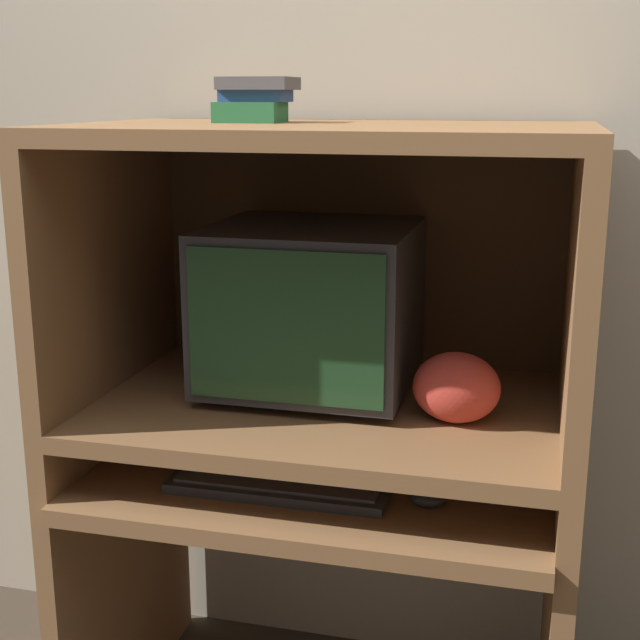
# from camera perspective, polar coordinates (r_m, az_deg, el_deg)

# --- Properties ---
(wall_back) EXTENTS (6.00, 0.06, 2.60)m
(wall_back) POSITION_cam_1_polar(r_m,az_deg,el_deg) (2.18, 3.03, 10.39)
(wall_back) COLOR #B2A893
(wall_back) RESTS_ON ground_plane
(desk_base) EXTENTS (1.03, 0.69, 0.67)m
(desk_base) POSITION_cam_1_polar(r_m,az_deg,el_deg) (2.02, 0.14, -16.08)
(desk_base) COLOR brown
(desk_base) RESTS_ON ground_plane
(desk_monitor_shelf) EXTENTS (1.03, 0.67, 0.14)m
(desk_monitor_shelf) POSITION_cam_1_polar(r_m,az_deg,el_deg) (1.91, 0.47, -6.08)
(desk_monitor_shelf) COLOR brown
(desk_monitor_shelf) RESTS_ON desk_base
(hutch_upper) EXTENTS (1.03, 0.67, 0.57)m
(hutch_upper) POSITION_cam_1_polar(r_m,az_deg,el_deg) (1.84, 0.76, 6.69)
(hutch_upper) COLOR brown
(hutch_upper) RESTS_ON desk_monitor_shelf
(crt_monitor) EXTENTS (0.43, 0.42, 0.36)m
(crt_monitor) POSITION_cam_1_polar(r_m,az_deg,el_deg) (1.92, -0.54, 0.92)
(crt_monitor) COLOR #333338
(crt_monitor) RESTS_ON desk_monitor_shelf
(keyboard) EXTENTS (0.44, 0.16, 0.03)m
(keyboard) POSITION_cam_1_polar(r_m,az_deg,el_deg) (1.82, -2.55, -10.38)
(keyboard) COLOR #2D2D30
(keyboard) RESTS_ON desk_base
(mouse) EXTENTS (0.07, 0.05, 0.03)m
(mouse) POSITION_cam_1_polar(r_m,az_deg,el_deg) (1.76, 6.88, -11.29)
(mouse) COLOR #28282B
(mouse) RESTS_ON desk_base
(snack_bag) EXTENTS (0.17, 0.13, 0.14)m
(snack_bag) POSITION_cam_1_polar(r_m,az_deg,el_deg) (1.78, 8.73, -4.29)
(snack_bag) COLOR #BC382D
(snack_bag) RESTS_ON desk_monitor_shelf
(book_stack) EXTENTS (0.15, 0.13, 0.09)m
(book_stack) POSITION_cam_1_polar(r_m,az_deg,el_deg) (1.90, -4.23, 13.95)
(book_stack) COLOR #236638
(book_stack) RESTS_ON hutch_upper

